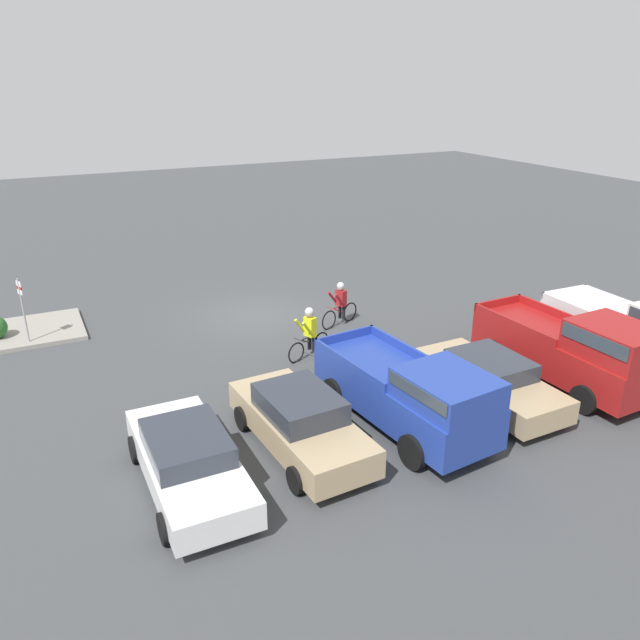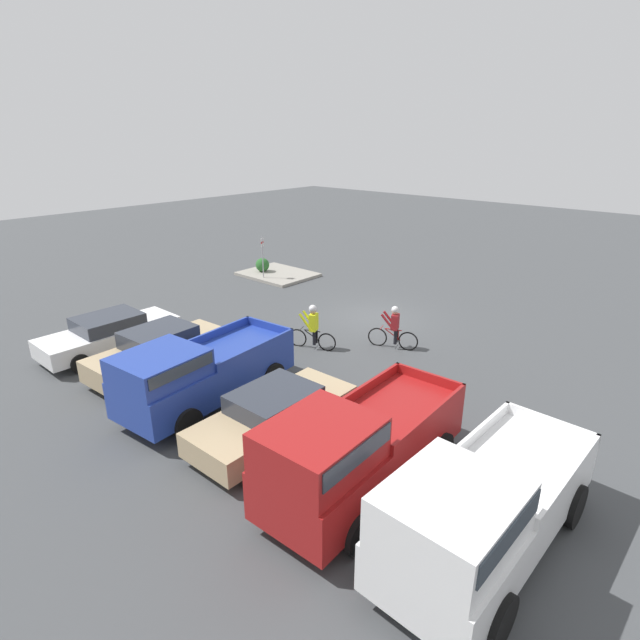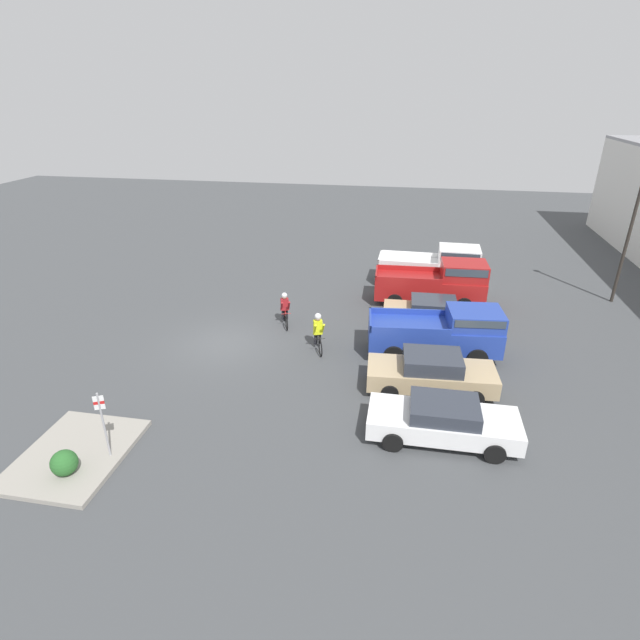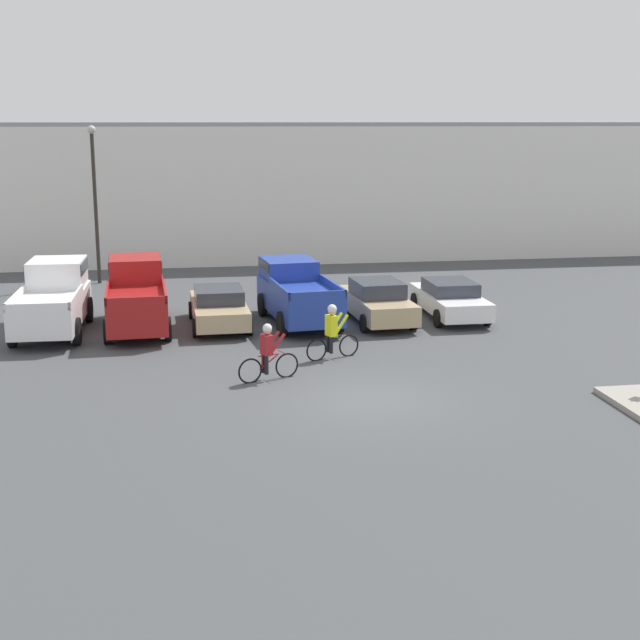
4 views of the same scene
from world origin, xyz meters
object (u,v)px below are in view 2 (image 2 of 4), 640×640
object	(u,v)px
sedan_1	(160,350)
cyclist_1	(394,327)
pickup_truck_0	(480,510)
pickup_truck_1	(356,447)
fire_lane_sign	(263,254)
shrub	(262,265)
sedan_2	(110,333)
cyclist_0	(313,326)
pickup_truck_2	(198,372)
sedan_0	(275,415)

from	to	relation	value
sedan_1	cyclist_1	xyz separation A→B (m)	(-4.62, -6.66, 0.08)
pickup_truck_0	pickup_truck_1	xyz separation A→B (m)	(2.77, -0.02, -0.01)
fire_lane_sign	shrub	xyz separation A→B (m)	(0.95, -0.80, -0.90)
sedan_2	cyclist_1	size ratio (longest dim) A/B	2.68
pickup_truck_1	cyclist_1	distance (m)	8.11
cyclist_1	cyclist_0	bearing A→B (deg)	42.55
pickup_truck_2	cyclist_0	xyz separation A→B (m)	(0.38, -5.18, -0.22)
pickup_truck_0	shrub	size ratio (longest dim) A/B	7.37
sedan_2	sedan_0	bearing A→B (deg)	-179.18
pickup_truck_0	fire_lane_sign	world-z (taller)	fire_lane_sign
sedan_1	cyclist_0	bearing A→B (deg)	-117.71
cyclist_1	sedan_0	bearing A→B (deg)	98.17
pickup_truck_1	sedan_0	xyz separation A→B (m)	(2.82, -0.31, -0.49)
pickup_truck_2	sedan_1	xyz separation A→B (m)	(2.84, -0.50, -0.36)
shrub	sedan_2	bearing A→B (deg)	109.27
sedan_1	cyclist_0	size ratio (longest dim) A/B	2.74
shrub	sedan_1	bearing A→B (deg)	122.21
pickup_truck_0	cyclist_1	distance (m)	9.74
pickup_truck_2	shrub	world-z (taller)	pickup_truck_2
pickup_truck_2	cyclist_0	size ratio (longest dim) A/B	3.18
cyclist_0	shrub	world-z (taller)	cyclist_0
pickup_truck_1	cyclist_0	size ratio (longest dim) A/B	3.23
sedan_2	cyclist_0	distance (m)	7.25
pickup_truck_1	sedan_2	world-z (taller)	pickup_truck_1
sedan_2	pickup_truck_1	bearing A→B (deg)	179.05
pickup_truck_2	fire_lane_sign	xyz separation A→B (m)	(8.43, -10.08, 0.32)
pickup_truck_2	cyclist_1	xyz separation A→B (m)	(-1.78, -7.16, -0.28)
pickup_truck_1	fire_lane_sign	size ratio (longest dim) A/B	2.37
sedan_0	cyclist_1	size ratio (longest dim) A/B	2.62
pickup_truck_0	fire_lane_sign	xyz separation A→B (m)	(16.78, -10.10, 0.24)
pickup_truck_1	shrub	xyz separation A→B (m)	(14.96, -10.88, -0.65)
sedan_0	shrub	world-z (taller)	sedan_0
pickup_truck_1	shrub	bearing A→B (deg)	-36.03
cyclist_0	fire_lane_sign	xyz separation A→B (m)	(8.05, -4.90, 0.54)
sedan_2	pickup_truck_2	bearing A→B (deg)	178.09
sedan_0	sedan_1	xyz separation A→B (m)	(5.60, -0.20, 0.05)
pickup_truck_0	cyclist_0	xyz separation A→B (m)	(8.73, -5.20, -0.30)
pickup_truck_2	shrub	xyz separation A→B (m)	(9.38, -10.88, -0.57)
sedan_0	pickup_truck_2	world-z (taller)	pickup_truck_2
sedan_1	shrub	distance (m)	12.27
pickup_truck_1	sedan_0	size ratio (longest dim) A/B	1.21
pickup_truck_0	sedan_2	size ratio (longest dim) A/B	1.17
sedan_1	pickup_truck_1	bearing A→B (deg)	176.59
sedan_2	cyclist_0	bearing A→B (deg)	-136.48
cyclist_0	cyclist_1	distance (m)	2.93
cyclist_0	shrub	xyz separation A→B (m)	(8.99, -5.70, -0.36)
pickup_truck_1	shrub	size ratio (longest dim) A/B	7.43
sedan_1	cyclist_1	world-z (taller)	cyclist_1
pickup_truck_0	fire_lane_sign	distance (m)	19.59
sedan_0	fire_lane_sign	world-z (taller)	fire_lane_sign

